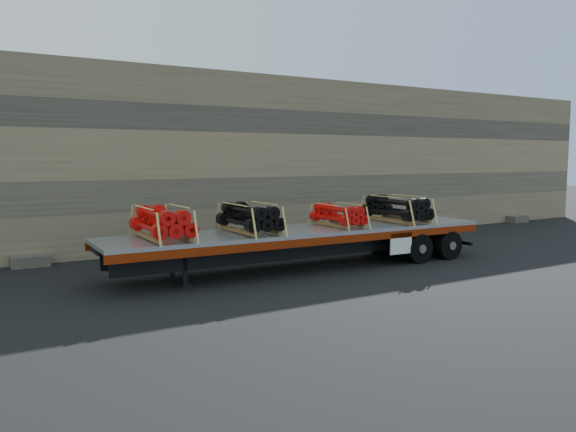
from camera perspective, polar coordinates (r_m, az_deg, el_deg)
name	(u,v)px	position (r m, az deg, el deg)	size (l,w,h in m)	color
ground	(310,266)	(18.78, 2.23, -5.09)	(120.00, 120.00, 0.00)	black
rock_wall	(226,160)	(24.12, -6.30, 5.68)	(44.00, 3.00, 7.00)	#7A6B54
trailer	(304,249)	(18.23, 1.62, -3.33)	(13.11, 2.52, 1.31)	#A9ABB0
bundle_front	(162,223)	(16.15, -12.67, -0.75)	(1.24, 2.47, 0.88)	red
bundle_midfront	(249,219)	(17.15, -3.94, -0.27)	(1.21, 2.42, 0.86)	black
bundle_midrear	(338,215)	(18.83, 5.12, 0.05)	(1.01, 2.01, 0.71)	red
bundle_rear	(397,209)	(20.38, 10.98, 0.66)	(1.25, 2.50, 0.89)	black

